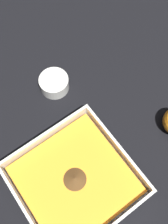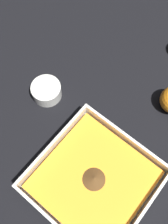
# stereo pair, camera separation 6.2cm
# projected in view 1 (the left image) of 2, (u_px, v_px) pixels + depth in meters

# --- Properties ---
(ground_plane) EXTENTS (4.00, 4.00, 0.00)m
(ground_plane) POSITION_uv_depth(u_px,v_px,m) (86.00, 162.00, 0.60)
(ground_plane) COLOR black
(square_dish) EXTENTS (0.24, 0.24, 0.05)m
(square_dish) POSITION_uv_depth(u_px,v_px,m) (75.00, 180.00, 0.56)
(square_dish) COLOR silver
(square_dish) RESTS_ON ground_plane
(spice_bowl) EXTENTS (0.07, 0.07, 0.04)m
(spice_bowl) POSITION_uv_depth(u_px,v_px,m) (54.00, 84.00, 0.66)
(spice_bowl) COLOR silver
(spice_bowl) RESTS_ON ground_plane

